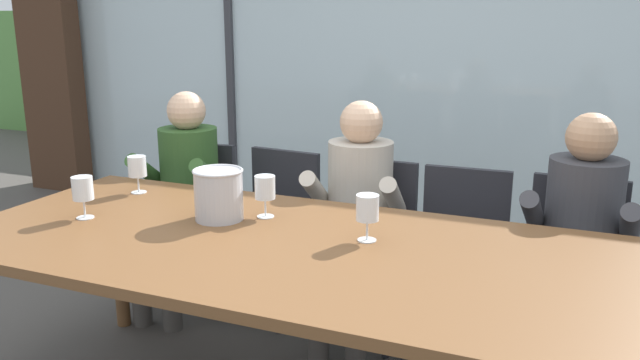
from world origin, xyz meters
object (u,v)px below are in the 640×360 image
at_px(chair_near_window_right, 572,260).
at_px(person_beige_jumper, 356,207).
at_px(chair_center, 370,234).
at_px(wine_glass_by_right_taster, 367,210).
at_px(chair_left_of_center, 276,219).
at_px(wine_glass_center_pour, 265,189).
at_px(dining_table, 284,258).
at_px(ice_bucket_primary, 219,194).
at_px(wine_glass_by_left_taster, 83,190).
at_px(person_charcoal_jacket, 579,234).
at_px(wine_glass_near_bucket, 137,167).
at_px(chair_right_of_center, 461,246).
at_px(chair_near_curtain, 194,209).
at_px(person_olive_shirt, 183,187).

bearing_deg(chair_near_window_right, person_beige_jumper, -169.63).
xyz_separation_m(chair_center, wine_glass_by_right_taster, (0.25, -0.83, 0.39)).
height_order(chair_left_of_center, wine_glass_center_pour, wine_glass_center_pour).
bearing_deg(dining_table, ice_bucket_primary, 157.95).
distance_m(dining_table, wine_glass_by_right_taster, 0.36).
xyz_separation_m(ice_bucket_primary, wine_glass_by_left_taster, (-0.51, -0.20, 0.01)).
xyz_separation_m(dining_table, person_charcoal_jacket, (1.00, 0.83, -0.04)).
xyz_separation_m(chair_left_of_center, person_beige_jumper, (0.52, -0.16, 0.17)).
bearing_deg(wine_glass_near_bucket, chair_near_window_right, 18.09).
bearing_deg(wine_glass_near_bucket, person_beige_jumper, 28.38).
height_order(chair_center, ice_bucket_primary, ice_bucket_primary).
distance_m(chair_left_of_center, chair_right_of_center, 1.01).
bearing_deg(chair_near_window_right, chair_near_curtain, -177.53).
bearing_deg(chair_left_of_center, dining_table, -56.23).
bearing_deg(chair_near_window_right, person_olive_shirt, -173.41).
height_order(dining_table, wine_glass_center_pour, wine_glass_center_pour).
relative_size(wine_glass_near_bucket, wine_glass_by_right_taster, 1.00).
bearing_deg(person_olive_shirt, chair_center, 2.80).
height_order(chair_near_curtain, chair_right_of_center, same).
relative_size(chair_right_of_center, wine_glass_by_left_taster, 4.99).
bearing_deg(wine_glass_by_right_taster, chair_center, 107.05).
bearing_deg(wine_glass_by_left_taster, ice_bucket_primary, 21.16).
relative_size(chair_near_curtain, wine_glass_by_right_taster, 4.99).
bearing_deg(person_charcoal_jacket, person_beige_jumper, -174.70).
height_order(person_beige_jumper, wine_glass_by_right_taster, person_beige_jumper).
distance_m(chair_near_curtain, person_beige_jumper, 1.06).
height_order(person_olive_shirt, wine_glass_center_pour, person_olive_shirt).
distance_m(dining_table, person_beige_jumper, 0.83).
relative_size(chair_left_of_center, chair_center, 1.00).
height_order(chair_center, wine_glass_by_left_taster, wine_glass_by_left_taster).
xyz_separation_m(person_olive_shirt, person_charcoal_jacket, (2.01, 0.00, 0.00)).
xyz_separation_m(person_olive_shirt, person_beige_jumper, (1.00, 0.00, 0.00)).
relative_size(person_beige_jumper, ice_bucket_primary, 5.71).
bearing_deg(chair_left_of_center, chair_right_of_center, 3.37).
bearing_deg(chair_left_of_center, wine_glass_near_bucket, -115.06).
xyz_separation_m(chair_left_of_center, chair_center, (0.55, -0.03, 0.00)).
height_order(chair_near_window_right, wine_glass_by_left_taster, wine_glass_by_left_taster).
bearing_deg(wine_glass_center_pour, wine_glass_near_bucket, 171.75).
height_order(ice_bucket_primary, wine_glass_near_bucket, ice_bucket_primary).
bearing_deg(ice_bucket_primary, wine_glass_by_left_taster, -158.84).
relative_size(person_charcoal_jacket, wine_glass_by_right_taster, 6.82).
bearing_deg(wine_glass_near_bucket, wine_glass_center_pour, -8.25).
xyz_separation_m(chair_right_of_center, wine_glass_near_bucket, (-1.40, -0.61, 0.40)).
distance_m(chair_near_window_right, wine_glass_by_right_taster, 1.17).
height_order(chair_right_of_center, person_charcoal_jacket, person_charcoal_jacket).
distance_m(chair_center, ice_bucket_primary, 0.98).
bearing_deg(chair_near_window_right, ice_bucket_primary, -145.78).
bearing_deg(dining_table, person_beige_jumper, 90.65).
relative_size(chair_near_curtain, wine_glass_near_bucket, 4.99).
bearing_deg(wine_glass_by_left_taster, person_charcoal_jacket, 25.36).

